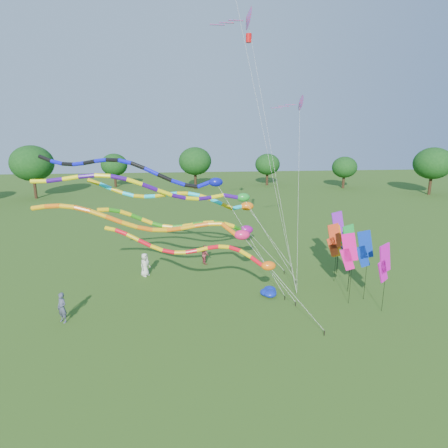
{
  "coord_description": "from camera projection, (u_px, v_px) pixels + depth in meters",
  "views": [
    {
      "loc": [
        -4.8,
        -18.36,
        10.9
      ],
      "look_at": [
        -2.22,
        5.49,
        4.8
      ],
      "focal_mm": 30.0,
      "sensor_mm": 36.0,
      "label": 1
    }
  ],
  "objects": [
    {
      "name": "blue_nylon_heap",
      "position": [
        272.0,
        290.0,
        25.54
      ],
      "size": [
        1.24,
        1.41,
        0.51
      ],
      "color": "#0C23A7",
      "rests_on": "ground"
    },
    {
      "name": "tube_kite_blue",
      "position": [
        147.0,
        173.0,
        22.92
      ],
      "size": [
        15.26,
        3.17,
        9.85
      ],
      "rotation": [
        0.0,
        0.0,
        -0.16
      ],
      "color": "black",
      "rests_on": "ground"
    },
    {
      "name": "delta_kite_high_c",
      "position": [
        300.0,
        103.0,
        27.98
      ],
      "size": [
        2.8,
        6.84,
        14.06
      ],
      "rotation": [
        0.0,
        0.0,
        -0.03
      ],
      "color": "black",
      "rests_on": "ground"
    },
    {
      "name": "tube_kite_purple",
      "position": [
        170.0,
        190.0,
        22.91
      ],
      "size": [
        16.19,
        2.66,
        9.09
      ],
      "rotation": [
        0.0,
        0.0,
        0.16
      ],
      "color": "black",
      "rests_on": "ground"
    },
    {
      "name": "banner_pole_magenta_a",
      "position": [
        349.0,
        252.0,
        23.31
      ],
      "size": [
        1.13,
        0.41,
        4.74
      ],
      "rotation": [
        0.0,
        0.0,
        -0.29
      ],
      "color": "black",
      "rests_on": "ground"
    },
    {
      "name": "person_c",
      "position": [
        205.0,
        254.0,
        31.09
      ],
      "size": [
        0.82,
        0.92,
        1.58
      ],
      "primitive_type": "imported",
      "rotation": [
        0.0,
        0.0,
        1.91
      ],
      "color": "maroon",
      "rests_on": "ground"
    },
    {
      "name": "person_a",
      "position": [
        145.0,
        265.0,
        28.42
      ],
      "size": [
        0.98,
        1.04,
        1.79
      ],
      "primitive_type": "imported",
      "rotation": [
        0.0,
        0.0,
        0.94
      ],
      "color": "silver",
      "rests_on": "ground"
    },
    {
      "name": "tube_kite_green",
      "position": [
        198.0,
        224.0,
        26.63
      ],
      "size": [
        13.17,
        1.42,
        6.34
      ],
      "rotation": [
        0.0,
        0.0,
        0.1
      ],
      "color": "black",
      "rests_on": "ground"
    },
    {
      "name": "banner_pole_blue_a",
      "position": [
        348.0,
        247.0,
        25.44
      ],
      "size": [
        1.16,
        0.24,
        4.38
      ],
      "rotation": [
        0.0,
        0.0,
        0.14
      ],
      "color": "black",
      "rests_on": "ground"
    },
    {
      "name": "tube_kite_cyan",
      "position": [
        191.0,
        199.0,
        27.68
      ],
      "size": [
        15.04,
        1.54,
        7.93
      ],
      "rotation": [
        0.0,
        0.0,
        -0.02
      ],
      "color": "black",
      "rests_on": "ground"
    },
    {
      "name": "ground",
      "position": [
        274.0,
        330.0,
        20.88
      ],
      "size": [
        160.0,
        160.0,
        0.0
      ],
      "primitive_type": "plane",
      "color": "#2B5316",
      "rests_on": "ground"
    },
    {
      "name": "banner_pole_blue_b",
      "position": [
        364.0,
        249.0,
        23.83
      ],
      "size": [
        1.16,
        0.26,
        4.75
      ],
      "rotation": [
        0.0,
        0.0,
        -0.16
      ],
      "color": "black",
      "rests_on": "ground"
    },
    {
      "name": "banner_pole_orange",
      "position": [
        335.0,
        241.0,
        27.69
      ],
      "size": [
        1.09,
        0.55,
        4.1
      ],
      "rotation": [
        0.0,
        0.0,
        -0.43
      ],
      "color": "black",
      "rests_on": "ground"
    },
    {
      "name": "tube_kite_red",
      "position": [
        209.0,
        252.0,
        20.49
      ],
      "size": [
        11.61,
        3.11,
        6.18
      ],
      "rotation": [
        0.0,
        0.0,
        -0.3
      ],
      "color": "black",
      "rests_on": "ground"
    },
    {
      "name": "banner_pole_red",
      "position": [
        334.0,
        240.0,
        26.88
      ],
      "size": [
        1.16,
        0.1,
        4.42
      ],
      "rotation": [
        0.0,
        0.0,
        0.02
      ],
      "color": "black",
      "rests_on": "ground"
    },
    {
      "name": "tree_ring",
      "position": [
        338.0,
        229.0,
        20.9
      ],
      "size": [
        118.84,
        119.41,
        9.72
      ],
      "color": "#382314",
      "rests_on": "ground"
    },
    {
      "name": "delta_kite_high_a",
      "position": [
        247.0,
        19.0,
        22.36
      ],
      "size": [
        5.52,
        2.75,
        18.08
      ],
      "rotation": [
        0.0,
        0.0,
        0.04
      ],
      "color": "black",
      "rests_on": "ground"
    },
    {
      "name": "banner_pole_magenta_b",
      "position": [
        384.0,
        263.0,
        22.18
      ],
      "size": [
        1.09,
        0.54,
        4.44
      ],
      "rotation": [
        0.0,
        0.0,
        0.42
      ],
      "color": "black",
      "rests_on": "ground"
    },
    {
      "name": "banner_pole_green",
      "position": [
        349.0,
        242.0,
        24.91
      ],
      "size": [
        1.16,
        0.29,
        4.84
      ],
      "rotation": [
        0.0,
        0.0,
        0.18
      ],
      "color": "black",
      "rests_on": "ground"
    },
    {
      "name": "tube_kite_orange",
      "position": [
        168.0,
        225.0,
        21.94
      ],
      "size": [
        15.17,
        1.11,
        7.44
      ],
      "rotation": [
        0.0,
        0.0,
        -0.06
      ],
      "color": "black",
      "rests_on": "ground"
    },
    {
      "name": "banner_pole_violet",
      "position": [
        337.0,
        227.0,
        28.55
      ],
      "size": [
        1.16,
        0.09,
        4.9
      ],
      "rotation": [
        0.0,
        0.0,
        -0.0
      ],
      "color": "black",
      "rests_on": "ground"
    },
    {
      "name": "person_b",
      "position": [
        62.0,
        308.0,
        21.56
      ],
      "size": [
        0.79,
        0.74,
        1.81
      ],
      "primitive_type": "imported",
      "rotation": [
        0.0,
        0.0,
        -0.65
      ],
      "color": "#3F4459",
      "rests_on": "ground"
    }
  ]
}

